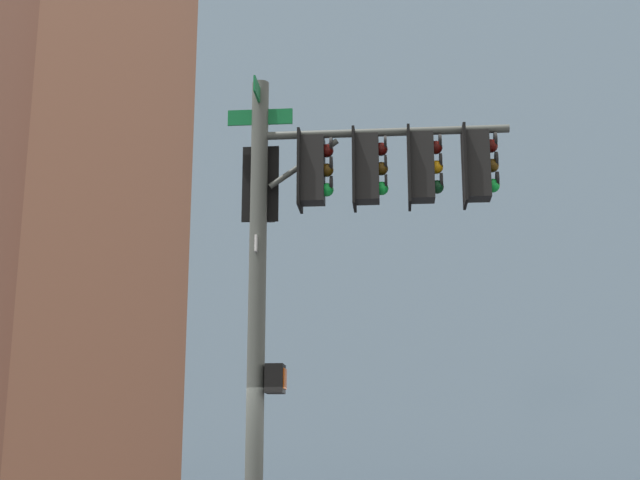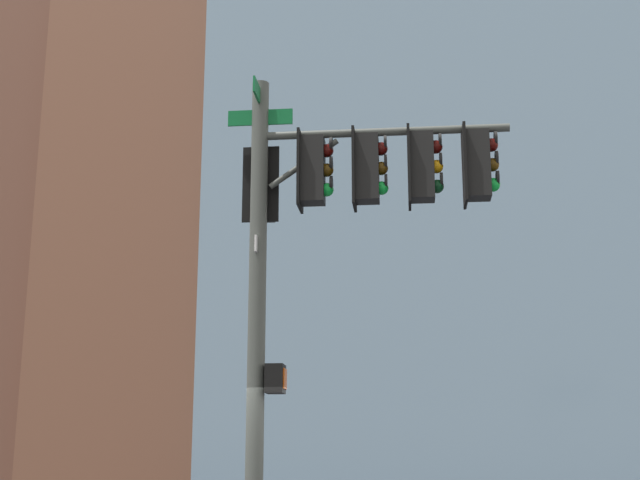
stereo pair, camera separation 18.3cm
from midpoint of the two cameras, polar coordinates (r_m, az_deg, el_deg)
The scene contains 3 objects.
signal_pole_assembly at distance 12.80m, azimuth 1.09°, elevation 1.39°, with size 1.49×4.07×7.06m.
building_brick_nearside at distance 61.46m, azimuth -4.73°, elevation 7.21°, with size 24.05×15.46×47.02m, color brown.
building_brick_midblock at distance 68.70m, azimuth -15.63°, elevation 3.81°, with size 23.53×19.84×43.40m, color brown.
Camera 2 is at (11.70, 4.84, 1.58)m, focal length 49.65 mm.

